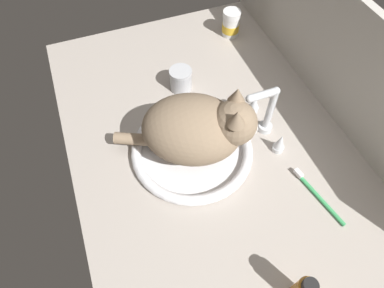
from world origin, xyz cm
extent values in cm
cube|color=#ADA399|center=(0.00, 0.00, 1.50)|extent=(115.08, 75.90, 3.00)
cube|color=beige|center=(0.00, 39.15, 17.95)|extent=(115.08, 2.40, 35.91)
torus|color=white|center=(2.97, -5.45, 4.40)|extent=(33.26, 33.26, 2.80)
cylinder|color=white|center=(2.97, -5.45, 3.30)|extent=(29.06, 29.06, 0.60)
cylinder|color=silver|center=(2.97, 17.07, 3.92)|extent=(4.00, 4.00, 1.83)
cylinder|color=silver|center=(2.97, 17.07, 11.87)|extent=(2.00, 2.00, 14.08)
sphere|color=silver|center=(2.97, 17.07, 18.91)|extent=(2.20, 2.20, 2.20)
cylinder|color=silver|center=(2.97, 13.40, 18.91)|extent=(2.00, 7.34, 2.00)
sphere|color=silver|center=(2.97, 9.73, 18.91)|extent=(2.10, 2.10, 2.10)
cylinder|color=silver|center=(-4.64, 17.07, 3.80)|extent=(3.20, 3.20, 1.60)
cone|color=silver|center=(-4.64, 17.07, 7.01)|extent=(2.88, 2.88, 4.81)
cylinder|color=silver|center=(10.59, 17.07, 3.80)|extent=(3.20, 3.20, 1.60)
cone|color=silver|center=(10.59, 17.07, 7.01)|extent=(2.88, 2.88, 4.81)
ellipsoid|color=#8C755B|center=(2.97, -5.45, 13.66)|extent=(28.80, 31.43, 15.70)
sphere|color=#8C755B|center=(7.36, 3.70, 17.21)|extent=(11.26, 11.26, 11.26)
cone|color=#8C755B|center=(4.31, 5.16, 23.26)|extent=(4.28, 4.28, 4.22)
cone|color=#8C755B|center=(10.40, 2.25, 23.26)|extent=(4.28, 4.28, 4.22)
ellipsoid|color=silver|center=(9.18, 7.51, 16.09)|extent=(5.72, 5.09, 3.60)
ellipsoid|color=silver|center=(6.81, 2.56, 12.87)|extent=(12.88, 11.11, 8.64)
cylinder|color=#8C755B|center=(-3.46, -18.89, 7.40)|extent=(8.07, 12.22, 3.20)
cylinder|color=white|center=(-40.30, 25.64, 6.63)|extent=(5.96, 5.96, 7.26)
cylinder|color=gold|center=(-40.30, 25.64, 6.05)|extent=(6.14, 6.14, 2.90)
cylinder|color=white|center=(-40.30, 25.64, 11.28)|extent=(6.26, 6.26, 2.03)
cylinder|color=#B2B5BA|center=(-21.26, -0.30, 6.09)|extent=(6.87, 6.87, 6.18)
cylinder|color=silver|center=(-21.26, -0.30, 9.68)|extent=(7.01, 7.01, 1.00)
cylinder|color=black|center=(45.16, 2.31, 13.46)|extent=(2.98, 2.98, 1.80)
cylinder|color=#3FB266|center=(28.35, 19.77, 3.50)|extent=(14.97, 3.87, 1.00)
cube|color=white|center=(19.68, 18.08, 4.10)|extent=(2.78, 1.68, 1.20)
camera|label=1|loc=(49.42, -23.02, 79.38)|focal=30.80mm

